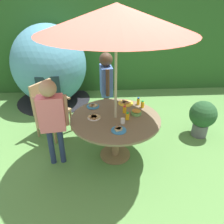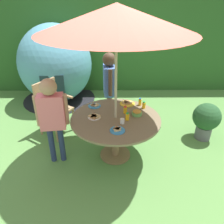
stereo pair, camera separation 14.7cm
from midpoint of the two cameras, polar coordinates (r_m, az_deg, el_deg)
ground_plane at (r=3.52m, az=2.07°, el=-11.36°), size 10.00×10.00×0.02m
hedge_backdrop at (r=5.82m, az=0.99°, el=16.92°), size 9.00×0.70×2.15m
garden_table at (r=3.18m, az=2.25°, el=-3.45°), size 1.30×1.30×0.69m
patio_umbrella at (r=2.71m, az=2.87°, el=23.39°), size 1.92×1.92×2.17m
wooden_chair at (r=3.94m, az=-14.61°, el=1.89°), size 0.63×0.64×0.96m
dome_tent at (r=5.16m, az=-13.83°, el=12.14°), size 1.89×1.89×1.74m
potted_plant at (r=4.04m, az=24.51°, el=-1.69°), size 0.46×0.46×0.66m
child_in_blue_shirt at (r=3.94m, az=0.36°, el=8.29°), size 0.24×0.47×1.39m
child_in_pink_shirt at (r=3.04m, az=-14.21°, el=-0.00°), size 0.44×0.23×1.32m
snack_bowl at (r=3.20m, az=7.87°, el=-0.22°), size 0.15×0.15×0.08m
plate_front_edge at (r=3.52m, az=5.21°, el=2.30°), size 0.24×0.24×0.03m
plate_mid_right at (r=3.12m, az=-3.36°, el=-1.25°), size 0.19×0.19×0.03m
plate_center_back at (r=3.44m, az=-3.41°, el=1.67°), size 0.20×0.20×0.03m
plate_near_right at (r=2.83m, az=2.92°, el=-4.74°), size 0.20×0.20×0.03m
juice_bottle_near_left at (r=3.49m, az=8.57°, el=2.62°), size 0.05×0.05×0.12m
juice_bottle_far_left at (r=3.05m, az=5.43°, el=-1.21°), size 0.05×0.05×0.11m
juice_bottle_far_right at (r=3.40m, az=9.63°, el=1.78°), size 0.05×0.05×0.11m
juice_bottle_center_front at (r=3.23m, az=4.82°, el=0.56°), size 0.06×0.06×0.11m
cup_near at (r=2.97m, az=4.15°, el=-2.43°), size 0.06×0.06×0.07m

